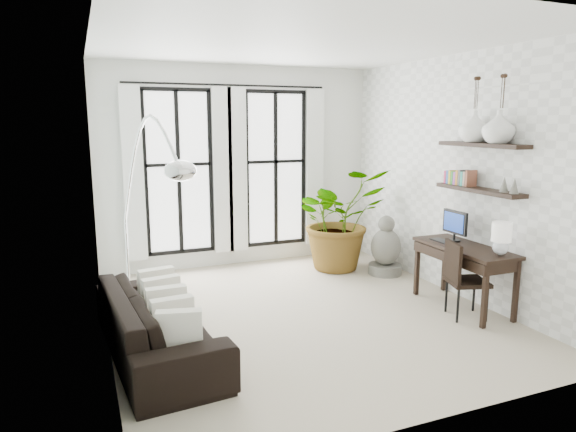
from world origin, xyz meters
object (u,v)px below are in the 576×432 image
desk (467,252)px  sofa (157,323)px  arc_lamp (147,162)px  plant (339,219)px  desk_chair (461,275)px  buddha (386,250)px

desk → sofa: bearing=177.6°
desk → arc_lamp: arc_lamp is taller
plant → arc_lamp: arc_lamp is taller
sofa → arc_lamp: size_ratio=0.95×
plant → sofa: bearing=-146.5°
sofa → desk: bearing=-97.0°
sofa → desk_chair: desk_chair is taller
desk_chair → buddha: 1.86m
plant → desk_chair: plant is taller
arc_lamp → sofa: bearing=-95.8°
arc_lamp → buddha: size_ratio=2.63×
sofa → arc_lamp: 1.84m
buddha → desk_chair: bearing=-94.7°
sofa → desk_chair: 3.54m
plant → arc_lamp: bearing=-160.5°
plant → desk: bearing=-75.1°
sofa → desk: desk is taller
plant → desk: size_ratio=1.19×
plant → arc_lamp: (-3.05, -1.08, 1.06)m
desk → desk_chair: (-0.23, -0.18, -0.22)m
plant → desk_chair: 2.47m
desk → arc_lamp: bearing=162.3°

